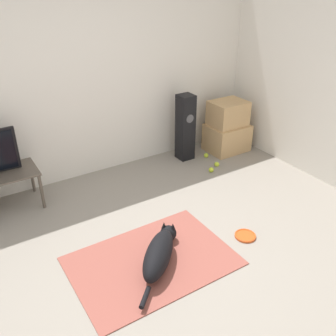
{
  "coord_description": "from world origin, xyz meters",
  "views": [
    {
      "loc": [
        -1.3,
        -2.15,
        2.4
      ],
      "look_at": [
        0.64,
        0.92,
        0.45
      ],
      "focal_mm": 40.0,
      "sensor_mm": 36.0,
      "label": 1
    }
  ],
  "objects_px": {
    "cardboard_box_upper": "(228,113)",
    "floor_speaker": "(185,128)",
    "cardboard_box_lower": "(227,138)",
    "tennis_ball_loose_on_carpet": "(211,170)",
    "frisbee": "(245,236)",
    "dog": "(160,252)",
    "tennis_ball_by_boxes": "(217,164)",
    "tennis_ball_near_speaker": "(206,155)"
  },
  "relations": [
    {
      "from": "cardboard_box_upper",
      "to": "floor_speaker",
      "type": "xyz_separation_m",
      "value": [
        -0.66,
        0.11,
        -0.11
      ]
    },
    {
      "from": "cardboard_box_lower",
      "to": "tennis_ball_loose_on_carpet",
      "type": "xyz_separation_m",
      "value": [
        -0.62,
        -0.43,
        -0.16
      ]
    },
    {
      "from": "cardboard_box_lower",
      "to": "tennis_ball_loose_on_carpet",
      "type": "distance_m",
      "value": 0.77
    },
    {
      "from": "frisbee",
      "to": "cardboard_box_upper",
      "type": "bearing_deg",
      "value": 55.58
    },
    {
      "from": "dog",
      "to": "floor_speaker",
      "type": "relative_size",
      "value": 0.81
    },
    {
      "from": "dog",
      "to": "tennis_ball_by_boxes",
      "type": "xyz_separation_m",
      "value": [
        1.65,
        1.22,
        -0.1
      ]
    },
    {
      "from": "tennis_ball_near_speaker",
      "to": "frisbee",
      "type": "bearing_deg",
      "value": -114.87
    },
    {
      "from": "cardboard_box_lower",
      "to": "dog",
      "type": "bearing_deg",
      "value": -143.3
    },
    {
      "from": "cardboard_box_lower",
      "to": "tennis_ball_near_speaker",
      "type": "height_order",
      "value": "cardboard_box_lower"
    },
    {
      "from": "floor_speaker",
      "to": "tennis_ball_loose_on_carpet",
      "type": "height_order",
      "value": "floor_speaker"
    },
    {
      "from": "cardboard_box_lower",
      "to": "floor_speaker",
      "type": "bearing_deg",
      "value": 170.52
    },
    {
      "from": "floor_speaker",
      "to": "tennis_ball_by_boxes",
      "type": "distance_m",
      "value": 0.66
    },
    {
      "from": "cardboard_box_upper",
      "to": "tennis_ball_by_boxes",
      "type": "distance_m",
      "value": 0.78
    },
    {
      "from": "frisbee",
      "to": "floor_speaker",
      "type": "xyz_separation_m",
      "value": [
        0.5,
        1.8,
        0.45
      ]
    },
    {
      "from": "frisbee",
      "to": "tennis_ball_loose_on_carpet",
      "type": "distance_m",
      "value": 1.38
    },
    {
      "from": "cardboard_box_lower",
      "to": "tennis_ball_by_boxes",
      "type": "height_order",
      "value": "cardboard_box_lower"
    },
    {
      "from": "tennis_ball_near_speaker",
      "to": "tennis_ball_loose_on_carpet",
      "type": "bearing_deg",
      "value": -118.61
    },
    {
      "from": "frisbee",
      "to": "cardboard_box_upper",
      "type": "distance_m",
      "value": 2.13
    },
    {
      "from": "cardboard_box_lower",
      "to": "tennis_ball_by_boxes",
      "type": "relative_size",
      "value": 8.75
    },
    {
      "from": "frisbee",
      "to": "cardboard_box_lower",
      "type": "relative_size",
      "value": 0.37
    },
    {
      "from": "cardboard_box_upper",
      "to": "floor_speaker",
      "type": "distance_m",
      "value": 0.68
    },
    {
      "from": "dog",
      "to": "tennis_ball_loose_on_carpet",
      "type": "distance_m",
      "value": 1.87
    },
    {
      "from": "tennis_ball_by_boxes",
      "to": "tennis_ball_loose_on_carpet",
      "type": "xyz_separation_m",
      "value": [
        -0.16,
        -0.09,
        0.0
      ]
    },
    {
      "from": "dog",
      "to": "cardboard_box_upper",
      "type": "xyz_separation_m",
      "value": [
        2.1,
        1.57,
        0.43
      ]
    },
    {
      "from": "tennis_ball_loose_on_carpet",
      "to": "dog",
      "type": "bearing_deg",
      "value": -142.59
    },
    {
      "from": "cardboard_box_lower",
      "to": "floor_speaker",
      "type": "height_order",
      "value": "floor_speaker"
    },
    {
      "from": "frisbee",
      "to": "tennis_ball_by_boxes",
      "type": "relative_size",
      "value": 3.27
    },
    {
      "from": "cardboard_box_lower",
      "to": "tennis_ball_by_boxes",
      "type": "xyz_separation_m",
      "value": [
        -0.45,
        -0.35,
        -0.16
      ]
    },
    {
      "from": "cardboard_box_upper",
      "to": "tennis_ball_near_speaker",
      "type": "relative_size",
      "value": 7.54
    },
    {
      "from": "floor_speaker",
      "to": "tennis_ball_near_speaker",
      "type": "bearing_deg",
      "value": -31.34
    },
    {
      "from": "frisbee",
      "to": "cardboard_box_upper",
      "type": "height_order",
      "value": "cardboard_box_upper"
    },
    {
      "from": "cardboard_box_lower",
      "to": "tennis_ball_near_speaker",
      "type": "xyz_separation_m",
      "value": [
        -0.41,
        -0.05,
        -0.16
      ]
    },
    {
      "from": "floor_speaker",
      "to": "tennis_ball_loose_on_carpet",
      "type": "xyz_separation_m",
      "value": [
        0.05,
        -0.54,
        -0.43
      ]
    },
    {
      "from": "dog",
      "to": "tennis_ball_loose_on_carpet",
      "type": "relative_size",
      "value": 11.35
    },
    {
      "from": "cardboard_box_upper",
      "to": "tennis_ball_loose_on_carpet",
      "type": "distance_m",
      "value": 0.92
    },
    {
      "from": "dog",
      "to": "cardboard_box_lower",
      "type": "relative_size",
      "value": 1.3
    },
    {
      "from": "dog",
      "to": "cardboard_box_lower",
      "type": "height_order",
      "value": "cardboard_box_lower"
    },
    {
      "from": "floor_speaker",
      "to": "tennis_ball_by_boxes",
      "type": "relative_size",
      "value": 13.96
    },
    {
      "from": "floor_speaker",
      "to": "tennis_ball_near_speaker",
      "type": "relative_size",
      "value": 13.96
    },
    {
      "from": "cardboard_box_upper",
      "to": "tennis_ball_loose_on_carpet",
      "type": "bearing_deg",
      "value": -144.43
    },
    {
      "from": "frisbee",
      "to": "tennis_ball_near_speaker",
      "type": "xyz_separation_m",
      "value": [
        0.76,
        1.64,
        0.02
      ]
    },
    {
      "from": "tennis_ball_by_boxes",
      "to": "dog",
      "type": "bearing_deg",
      "value": -143.48
    }
  ]
}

